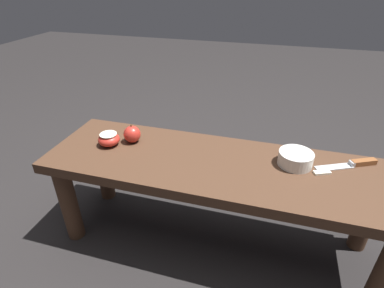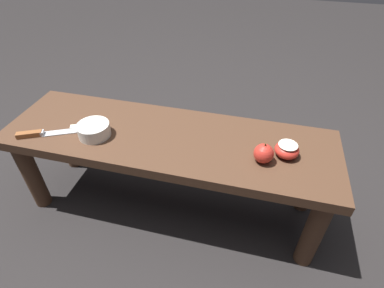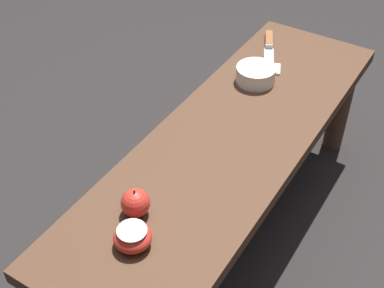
{
  "view_description": "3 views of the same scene",
  "coord_description": "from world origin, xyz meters",
  "px_view_note": "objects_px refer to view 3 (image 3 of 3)",
  "views": [
    {
      "loc": [
        -0.16,
        0.9,
        1.03
      ],
      "look_at": [
        0.11,
        -0.06,
        0.43
      ],
      "focal_mm": 28.0,
      "sensor_mm": 36.0,
      "label": 1
    },
    {
      "loc": [
        0.32,
        -0.86,
        1.12
      ],
      "look_at": [
        0.11,
        -0.06,
        0.43
      ],
      "focal_mm": 28.0,
      "sensor_mm": 36.0,
      "label": 2
    },
    {
      "loc": [
        1.01,
        0.5,
        1.36
      ],
      "look_at": [
        0.11,
        -0.06,
        0.43
      ],
      "focal_mm": 50.0,
      "sensor_mm": 36.0,
      "label": 3
    }
  ],
  "objects_px": {
    "bowl": "(256,74)",
    "knife": "(269,45)",
    "apple_cut": "(133,237)",
    "apple_whole": "(135,203)",
    "wooden_bench": "(230,155)"
  },
  "relations": [
    {
      "from": "knife",
      "to": "bowl",
      "type": "height_order",
      "value": "bowl"
    },
    {
      "from": "apple_cut",
      "to": "bowl",
      "type": "relative_size",
      "value": 0.7
    },
    {
      "from": "apple_whole",
      "to": "apple_cut",
      "type": "bearing_deg",
      "value": 32.28
    },
    {
      "from": "bowl",
      "to": "knife",
      "type": "bearing_deg",
      "value": -165.63
    },
    {
      "from": "wooden_bench",
      "to": "bowl",
      "type": "distance_m",
      "value": 0.3
    },
    {
      "from": "apple_cut",
      "to": "bowl",
      "type": "xyz_separation_m",
      "value": [
        -0.72,
        -0.06,
        -0.0
      ]
    },
    {
      "from": "knife",
      "to": "apple_whole",
      "type": "relative_size",
      "value": 2.82
    },
    {
      "from": "apple_whole",
      "to": "apple_cut",
      "type": "height_order",
      "value": "apple_whole"
    },
    {
      "from": "wooden_bench",
      "to": "knife",
      "type": "bearing_deg",
      "value": -166.09
    },
    {
      "from": "knife",
      "to": "apple_cut",
      "type": "bearing_deg",
      "value": -18.94
    },
    {
      "from": "wooden_bench",
      "to": "bowl",
      "type": "height_order",
      "value": "bowl"
    },
    {
      "from": "bowl",
      "to": "wooden_bench",
      "type": "bearing_deg",
      "value": 13.55
    },
    {
      "from": "wooden_bench",
      "to": "knife",
      "type": "relative_size",
      "value": 5.91
    },
    {
      "from": "knife",
      "to": "bowl",
      "type": "xyz_separation_m",
      "value": [
        0.21,
        0.05,
        0.02
      ]
    },
    {
      "from": "knife",
      "to": "apple_whole",
      "type": "xyz_separation_m",
      "value": [
        0.85,
        0.06,
        0.03
      ]
    }
  ]
}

